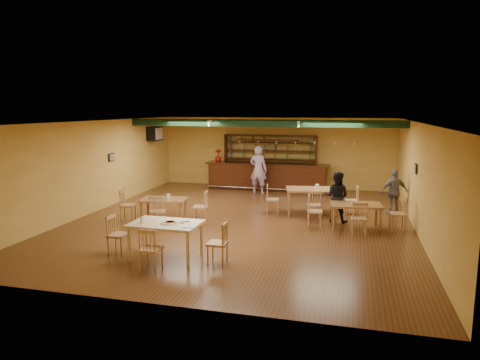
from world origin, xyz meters
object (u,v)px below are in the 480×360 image
(bar_counter, at_px, (267,177))
(patron_right_a, at_px, (337,197))
(dining_table_c, at_px, (164,210))
(near_table, at_px, (166,240))
(dining_table_d, at_px, (356,216))
(dining_table_b, at_px, (312,201))
(patron_bar, at_px, (258,170))

(bar_counter, distance_m, patron_right_a, 5.47)
(dining_table_c, distance_m, near_table, 3.45)
(dining_table_d, bearing_deg, bar_counter, 118.13)
(near_table, height_order, patron_right_a, patron_right_a)
(dining_table_b, bearing_deg, patron_bar, 118.81)
(bar_counter, height_order, dining_table_d, bar_counter)
(bar_counter, distance_m, dining_table_c, 6.13)
(bar_counter, height_order, near_table, bar_counter)
(dining_table_d, xyz_separation_m, patron_right_a, (-0.57, 0.62, 0.41))
(bar_counter, bearing_deg, dining_table_c, -109.92)
(bar_counter, xyz_separation_m, patron_bar, (-0.20, -0.83, 0.40))
(bar_counter, xyz_separation_m, dining_table_c, (-2.09, -5.76, -0.23))
(dining_table_c, bearing_deg, dining_table_d, -3.55)
(bar_counter, distance_m, dining_table_b, 4.36)
(dining_table_c, relative_size, patron_bar, 0.70)
(bar_counter, relative_size, patron_bar, 2.68)
(dining_table_d, relative_size, near_table, 0.90)
(bar_counter, height_order, dining_table_b, bar_counter)
(dining_table_c, bearing_deg, bar_counter, 60.67)
(dining_table_b, height_order, near_table, near_table)
(bar_counter, xyz_separation_m, near_table, (-0.63, -8.89, -0.15))
(near_table, bearing_deg, dining_table_d, 42.33)
(dining_table_d, distance_m, patron_bar, 5.79)
(patron_right_a, bearing_deg, dining_table_d, 147.61)
(dining_table_c, relative_size, patron_right_a, 0.89)
(dining_table_b, distance_m, patron_bar, 3.84)
(patron_right_a, bearing_deg, patron_bar, -34.32)
(dining_table_c, xyz_separation_m, near_table, (1.46, -3.13, 0.08))
(near_table, relative_size, patron_right_a, 1.02)
(dining_table_b, bearing_deg, near_table, -129.50)
(near_table, bearing_deg, bar_counter, 86.84)
(bar_counter, distance_m, near_table, 8.91)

